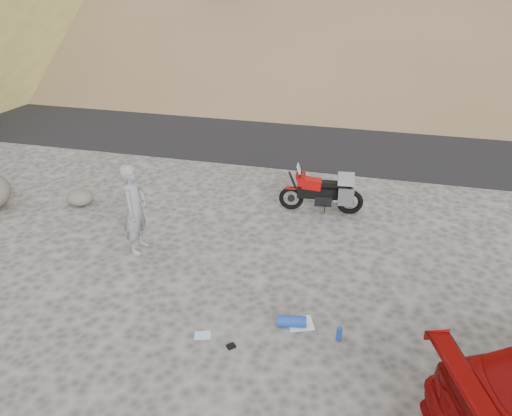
{
  "coord_description": "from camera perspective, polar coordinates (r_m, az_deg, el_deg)",
  "views": [
    {
      "loc": [
        2.64,
        -7.57,
        5.64
      ],
      "look_at": [
        0.48,
        1.09,
        1.0
      ],
      "focal_mm": 35.0,
      "sensor_mm": 36.0,
      "label": 1
    }
  ],
  "objects": [
    {
      "name": "small_rock",
      "position": [
        13.06,
        -19.49,
        1.13
      ],
      "size": [
        0.78,
        0.73,
        0.39
      ],
      "rotation": [
        0.0,
        0.0,
        -0.27
      ],
      "color": "#544E48",
      "rests_on": "ground"
    },
    {
      "name": "man",
      "position": [
        10.87,
        -13.12,
        -4.62
      ],
      "size": [
        0.5,
        0.73,
        1.93
      ],
      "primitive_type": "imported",
      "rotation": [
        0.0,
        0.0,
        1.62
      ],
      "color": "gray",
      "rests_on": "ground"
    },
    {
      "name": "gear_blue_cloth",
      "position": [
        8.5,
        -6.12,
        -14.26
      ],
      "size": [
        0.32,
        0.27,
        0.01
      ],
      "primitive_type": "cube",
      "rotation": [
        0.0,
        0.0,
        0.31
      ],
      "color": "#9BD0EF",
      "rests_on": "ground"
    },
    {
      "name": "gear_bottle",
      "position": [
        8.4,
        9.49,
        -14.03
      ],
      "size": [
        0.11,
        0.11,
        0.25
      ],
      "primitive_type": "cylinder",
      "rotation": [
        0.0,
        0.0,
        0.18
      ],
      "color": "#1A40A0",
      "rests_on": "ground"
    },
    {
      "name": "motorcycle",
      "position": [
        11.96,
        7.91,
        1.79
      ],
      "size": [
        2.02,
        0.7,
        1.2
      ],
      "rotation": [
        0.0,
        0.0,
        0.1
      ],
      "color": "black",
      "rests_on": "ground"
    },
    {
      "name": "gear_white_cloth",
      "position": [
        8.7,
        5.1,
        -13.0
      ],
      "size": [
        0.53,
        0.5,
        0.01
      ],
      "primitive_type": "cube",
      "rotation": [
        0.0,
        0.0,
        0.37
      ],
      "color": "white",
      "rests_on": "ground"
    },
    {
      "name": "gear_glove_b",
      "position": [
        8.25,
        -2.87,
        -15.5
      ],
      "size": [
        0.16,
        0.16,
        0.04
      ],
      "primitive_type": "cube",
      "rotation": [
        0.0,
        0.0,
        0.79
      ],
      "color": "black",
      "rests_on": "ground"
    },
    {
      "name": "ground",
      "position": [
        9.8,
        -4.31,
        -7.76
      ],
      "size": [
        140.0,
        140.0,
        0.0
      ],
      "primitive_type": "plane",
      "color": "#474442",
      "rests_on": "ground"
    },
    {
      "name": "gear_blue_mat",
      "position": [
        8.59,
        4.11,
        -12.79
      ],
      "size": [
        0.51,
        0.28,
        0.19
      ],
      "primitive_type": "cylinder",
      "rotation": [
        0.0,
        1.57,
        0.19
      ],
      "color": "#1A40A0",
      "rests_on": "ground"
    },
    {
      "name": "road",
      "position": [
        17.7,
        4.76,
        8.79
      ],
      "size": [
        120.0,
        7.0,
        0.05
      ],
      "primitive_type": "cube",
      "color": "black",
      "rests_on": "ground"
    }
  ]
}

